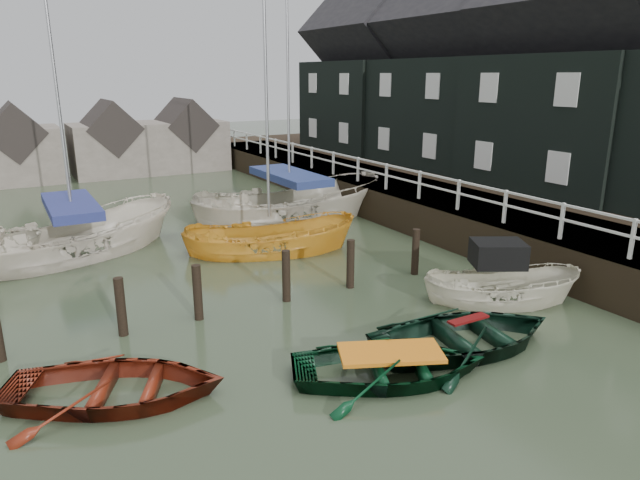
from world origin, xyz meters
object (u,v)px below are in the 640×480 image
sailboat_b (77,254)px  sailboat_d (290,219)px  rowboat_green (390,378)px  sailboat_c (270,251)px  rowboat_dkgreen (466,348)px  rowboat_red (117,399)px  motorboat (499,299)px

sailboat_b → sailboat_d: (8.30, 0.76, -0.00)m
rowboat_green → sailboat_c: 8.92m
rowboat_dkgreen → sailboat_c: sailboat_c is taller
rowboat_red → sailboat_b: bearing=22.2°
sailboat_b → rowboat_dkgreen: bearing=-168.8°
rowboat_dkgreen → sailboat_b: size_ratio=0.37×
rowboat_dkgreen → sailboat_b: 13.15m
rowboat_red → sailboat_c: (6.32, 6.94, 0.02)m
sailboat_c → rowboat_dkgreen: bearing=-155.8°
rowboat_red → rowboat_green: size_ratio=1.03×
rowboat_red → motorboat: 9.67m
rowboat_green → sailboat_d: sailboat_d is taller
rowboat_green → sailboat_d: bearing=6.0°
rowboat_green → rowboat_dkgreen: size_ratio=0.90×
rowboat_green → sailboat_c: bearing=14.5°
rowboat_dkgreen → rowboat_green: bearing=104.7°
rowboat_dkgreen → sailboat_b: sailboat_b is taller
motorboat → sailboat_b: bearing=71.5°
rowboat_dkgreen → sailboat_d: bearing=1.2°
rowboat_dkgreen → motorboat: motorboat is taller
rowboat_red → rowboat_dkgreen: size_ratio=0.93×
motorboat → sailboat_d: 10.70m
rowboat_green → sailboat_b: 12.39m
rowboat_green → sailboat_d: (3.99, 12.37, 0.06)m
rowboat_dkgreen → motorboat: (2.57, 1.50, 0.11)m
rowboat_dkgreen → sailboat_b: (-6.54, 11.41, 0.06)m
sailboat_b → sailboat_d: 8.34m
motorboat → sailboat_c: 7.85m
rowboat_dkgreen → motorboat: bearing=-50.3°
motorboat → sailboat_c: sailboat_c is taller
rowboat_dkgreen → sailboat_d: (1.77, 12.17, 0.06)m
rowboat_dkgreen → sailboat_c: size_ratio=0.40×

